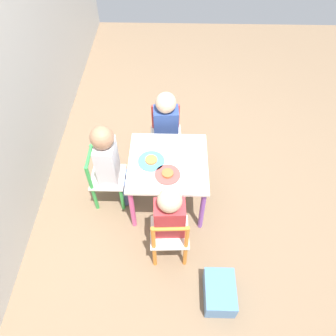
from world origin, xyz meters
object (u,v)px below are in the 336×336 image
Objects in this scene: storage_bin at (219,292)px; kids_table at (168,168)px; child_back at (109,160)px; plate_left at (168,174)px; child_left at (169,216)px; chair_red at (166,135)px; plate_back at (151,161)px; child_right at (166,124)px; chair_orange at (170,236)px; chair_green at (105,179)px.

kids_table is at bearing 24.33° from storage_bin.
child_back reaches higher than plate_left.
kids_table is 0.82× the size of child_left.
child_back is at bearing -132.75° from chair_red.
child_left is at bearing -176.12° from plate_left.
plate_left is 0.17m from plate_back.
storage_bin is at bearing -148.83° from plate_back.
child_left reaches higher than chair_red.
child_back is (-0.49, 0.40, 0.22)m from chair_red.
chair_orange is at bearing -90.41° from child_right.
storage_bin is at bearing -76.64° from chair_red.
child_back reaches higher than chair_orange.
child_left reaches higher than plate_left.
child_right is (0.43, 0.03, 0.04)m from kids_table.
plate_left is at bearing 180.00° from kids_table.
plate_left is (-0.12, -0.49, 0.22)m from chair_green.
child_back is 2.83× the size of storage_bin.
child_right is at bearing 3.55° from kids_table.
storage_bin is (-0.80, -0.79, -0.39)m from child_back.
plate_back is 1.01m from storage_bin.
chair_green reaches higher than plate_back.
child_back reaches higher than kids_table.
child_back is (-0.00, 0.43, 0.07)m from kids_table.
chair_green is 2.86× the size of plate_left.
plate_back is (0.49, 0.15, 0.22)m from chair_orange.
child_left is 0.97× the size of child_right.
chair_red reaches higher than kids_table.
chair_red is at bearing -39.42° from child_back.
child_back is at bearing 90.22° from kids_table.
chair_green is at bearing 90.22° from kids_table.
plate_back is (-0.49, 0.09, 0.22)m from chair_red.
kids_table is 0.14m from plate_left.
kids_table is 0.93m from storage_bin.
storage_bin is at bearing -133.34° from chair_green.
chair_orange is 0.66× the size of child_back.
chair_red is 2.86× the size of plate_left.
chair_orange reaches higher than kids_table.
chair_orange is at bearing -163.42° from plate_back.
chair_green is at bearing -42.56° from child_left.
chair_orange reaches higher than plate_left.
child_left is at bearing -90.36° from chair_red.
plate_back is (-0.43, 0.10, 0.03)m from child_right.
chair_orange is 0.94m from child_right.
child_back is 1.19m from storage_bin.
plate_back is 0.70× the size of storage_bin.
chair_green is at bearing 90.29° from plate_back.
plate_back is at bearing -89.93° from chair_green.
child_back is 4.03× the size of plate_back.
chair_red is 0.73× the size of child_left.
kids_table is 0.51m from chair_red.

